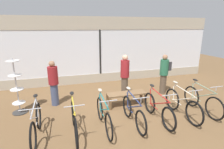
# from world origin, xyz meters

# --- Properties ---
(ground_plane) EXTENTS (24.00, 24.00, 0.00)m
(ground_plane) POSITION_xyz_m (0.00, 0.00, 0.00)
(ground_plane) COLOR brown
(shop_back_wall) EXTENTS (12.00, 0.08, 3.20)m
(shop_back_wall) POSITION_xyz_m (0.00, 3.66, 1.64)
(shop_back_wall) COLOR #B2A893
(shop_back_wall) RESTS_ON ground_plane
(bicycle_far_left) EXTENTS (0.46, 1.77, 1.05)m
(bicycle_far_left) POSITION_xyz_m (-2.56, -0.47, 0.40)
(bicycle_far_left) COLOR black
(bicycle_far_left) RESTS_ON ground_plane
(bicycle_left) EXTENTS (0.46, 1.79, 1.05)m
(bicycle_left) POSITION_xyz_m (-1.63, -0.57, 0.40)
(bicycle_left) COLOR black
(bicycle_left) RESTS_ON ground_plane
(bicycle_center_left) EXTENTS (0.46, 1.74, 1.03)m
(bicycle_center_left) POSITION_xyz_m (-0.83, -0.49, 0.39)
(bicycle_center_left) COLOR black
(bicycle_center_left) RESTS_ON ground_plane
(bicycle_center) EXTENTS (0.46, 1.68, 1.02)m
(bicycle_center) POSITION_xyz_m (0.03, -0.53, 0.38)
(bicycle_center) COLOR black
(bicycle_center) RESTS_ON ground_plane
(bicycle_center_right) EXTENTS (0.46, 1.75, 1.02)m
(bicycle_center_right) POSITION_xyz_m (0.83, -0.53, 0.37)
(bicycle_center_right) COLOR black
(bicycle_center_right) RESTS_ON ground_plane
(bicycle_right) EXTENTS (0.46, 1.79, 1.05)m
(bicycle_right) POSITION_xyz_m (1.68, -0.52, 0.40)
(bicycle_right) COLOR black
(bicycle_right) RESTS_ON ground_plane
(bicycle_far_right) EXTENTS (0.46, 1.73, 1.04)m
(bicycle_far_right) POSITION_xyz_m (2.49, -0.45, 0.40)
(bicycle_far_right) COLOR black
(bicycle_far_right) RESTS_ON ground_plane
(accessory_rack) EXTENTS (0.48, 0.48, 1.84)m
(accessory_rack) POSITION_xyz_m (-3.27, 1.17, 0.75)
(accessory_rack) COLOR #333333
(accessory_rack) RESTS_ON ground_plane
(display_bench) EXTENTS (1.40, 0.44, 0.48)m
(display_bench) POSITION_xyz_m (0.29, 0.71, 0.39)
(display_bench) COLOR brown
(display_bench) RESTS_ON ground_plane
(customer_near_rack) EXTENTS (0.42, 0.42, 1.72)m
(customer_near_rack) POSITION_xyz_m (0.49, 1.45, 0.90)
(customer_near_rack) COLOR brown
(customer_near_rack) RESTS_ON ground_plane
(customer_by_window) EXTENTS (0.47, 0.47, 1.62)m
(customer_by_window) POSITION_xyz_m (-2.17, 1.47, 0.85)
(customer_by_window) COLOR #424C6B
(customer_by_window) RESTS_ON ground_plane
(customer_mid_floor) EXTENTS (0.54, 0.42, 1.65)m
(customer_mid_floor) POSITION_xyz_m (2.22, 1.42, 0.89)
(customer_mid_floor) COLOR brown
(customer_mid_floor) RESTS_ON ground_plane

